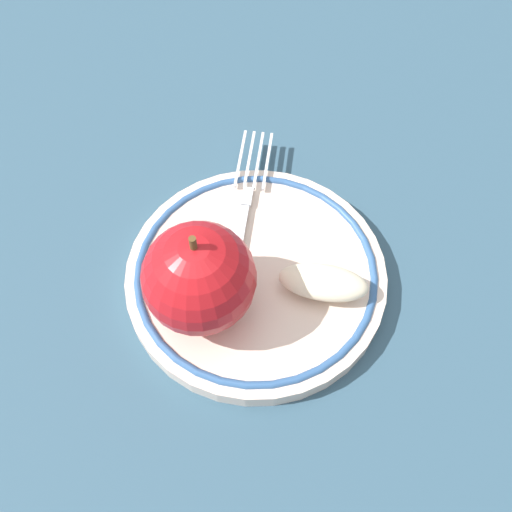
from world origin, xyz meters
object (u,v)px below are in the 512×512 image
at_px(plate, 256,275).
at_px(apple_slice_front, 323,282).
at_px(fork, 243,220).
at_px(apple_red_whole, 199,278).

relative_size(plate, apple_slice_front, 3.04).
bearing_deg(apple_slice_front, plate, -9.12).
bearing_deg(plate, fork, 5.68).
distance_m(apple_red_whole, fork, 0.09).
bearing_deg(fork, apple_slice_front, -128.67).
height_order(plate, fork, fork).
bearing_deg(plate, apple_slice_front, -116.18).
xyz_separation_m(plate, fork, (0.05, 0.00, 0.01)).
bearing_deg(apple_red_whole, apple_slice_front, -88.87).
distance_m(plate, apple_slice_front, 0.06).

